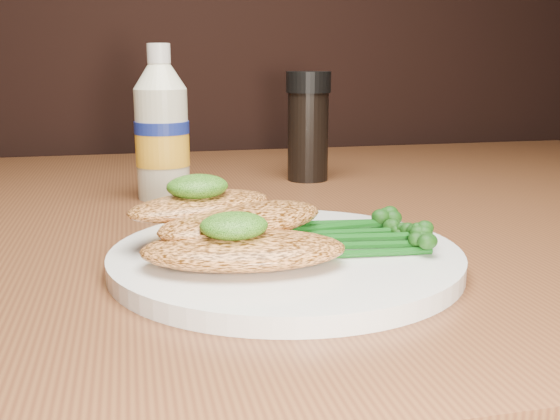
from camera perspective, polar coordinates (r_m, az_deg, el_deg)
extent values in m
cylinder|color=white|center=(0.45, 0.50, -4.23)|extent=(0.24, 0.24, 0.01)
ellipsoid|color=#EE944C|center=(0.41, -3.23, -3.52)|extent=(0.14, 0.09, 0.02)
ellipsoid|color=#EE944C|center=(0.45, -3.27, -0.94)|extent=(0.15, 0.12, 0.02)
ellipsoid|color=#EE944C|center=(0.47, -7.01, 0.41)|extent=(0.13, 0.10, 0.02)
ellipsoid|color=black|center=(0.41, -4.10, -1.40)|extent=(0.05, 0.04, 0.02)
ellipsoid|color=black|center=(0.46, -7.31, 2.08)|extent=(0.06, 0.05, 0.02)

